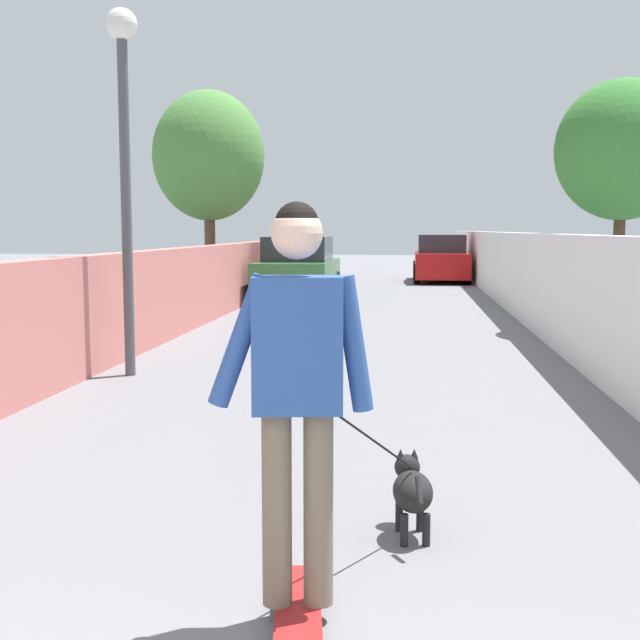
% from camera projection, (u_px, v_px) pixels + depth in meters
% --- Properties ---
extents(ground_plane, '(80.00, 80.00, 0.00)m').
position_uv_depth(ground_plane, '(365.00, 322.00, 15.14)').
color(ground_plane, slate).
extents(wall_left, '(48.00, 0.30, 1.41)m').
position_uv_depth(wall_left, '(176.00, 291.00, 13.40)').
color(wall_left, '#CC726B').
rests_on(wall_left, ground).
extents(fence_right, '(48.00, 0.30, 1.65)m').
position_uv_depth(fence_right, '(551.00, 287.00, 12.75)').
color(fence_right, white).
rests_on(fence_right, ground).
extents(tree_left_near, '(2.76, 2.76, 5.12)m').
position_uv_depth(tree_left_near, '(209.00, 156.00, 20.13)').
color(tree_left_near, brown).
rests_on(tree_left_near, ground).
extents(tree_right_mid, '(2.18, 2.18, 4.17)m').
position_uv_depth(tree_right_mid, '(622.00, 151.00, 13.36)').
color(tree_right_mid, '#473523').
rests_on(tree_right_mid, ground).
extents(lamp_post, '(0.36, 0.36, 4.20)m').
position_uv_depth(lamp_post, '(124.00, 127.00, 9.31)').
color(lamp_post, '#4C4C51').
rests_on(lamp_post, ground).
extents(skateboard, '(0.82, 0.31, 0.08)m').
position_uv_depth(skateboard, '(298.00, 606.00, 3.58)').
color(skateboard, maroon).
rests_on(skateboard, ground).
extents(person_skateboarder, '(0.27, 0.72, 1.75)m').
position_uv_depth(person_skateboarder, '(297.00, 372.00, 3.46)').
color(person_skateboarder, '#726651').
rests_on(person_skateboarder, skateboard).
extents(dog, '(1.34, 0.64, 1.06)m').
position_uv_depth(dog, '(411.00, 489.00, 4.55)').
color(dog, black).
rests_on(dog, ground).
extents(car_near, '(4.01, 1.80, 1.54)m').
position_uv_depth(car_near, '(298.00, 271.00, 19.77)').
color(car_near, '#336B38').
rests_on(car_near, ground).
extents(car_far, '(4.05, 1.80, 1.54)m').
position_uv_depth(car_far, '(441.00, 260.00, 26.83)').
color(car_far, '#B71414').
rests_on(car_far, ground).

